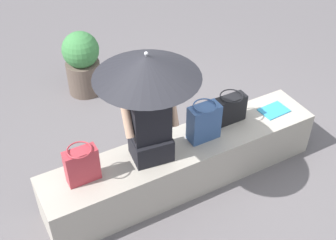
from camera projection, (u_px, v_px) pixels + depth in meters
ground_plane at (183, 180)px, 4.36m from camera, size 14.00×14.00×0.00m
stone_bench at (184, 163)px, 4.21m from camera, size 2.72×0.53×0.48m
person_seated at (150, 122)px, 3.70m from camera, size 0.49×0.32×0.90m
parasol at (147, 67)px, 3.26m from camera, size 0.84×0.84×1.11m
handbag_black at (230, 108)px, 4.24m from camera, size 0.31×0.23×0.30m
tote_bag_canvas at (82, 165)px, 3.61m from camera, size 0.28×0.21×0.34m
shoulder_bag_spare at (204, 122)px, 4.02m from camera, size 0.29×0.22×0.38m
magazine at (274, 110)px, 4.45m from camera, size 0.29×0.21×0.01m
planter_near at (82, 62)px, 5.30m from camera, size 0.44×0.44×0.81m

